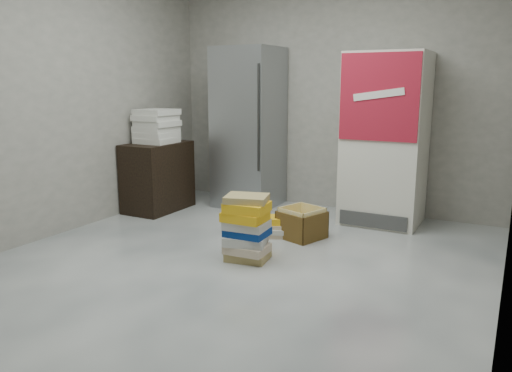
{
  "coord_description": "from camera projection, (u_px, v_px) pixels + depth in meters",
  "views": [
    {
      "loc": [
        2.02,
        -3.16,
        1.5
      ],
      "look_at": [
        -0.04,
        0.7,
        0.58
      ],
      "focal_mm": 35.0,
      "sensor_mm": 36.0,
      "label": 1
    }
  ],
  "objects": [
    {
      "name": "room_shell",
      "position": [
        215.0,
        39.0,
        3.6
      ],
      "size": [
        4.04,
        5.04,
        2.82
      ],
      "color": "#A49D93",
      "rests_on": "ground"
    },
    {
      "name": "bucket_lid",
      "position": [
        255.0,
        251.0,
        4.39
      ],
      "size": [
        0.32,
        0.32,
        0.08
      ],
      "primitive_type": "cylinder",
      "rotation": [
        0.0,
        0.0,
        0.12
      ],
      "color": "orange",
      "rests_on": "ground"
    },
    {
      "name": "ground",
      "position": [
        219.0,
        274.0,
        3.96
      ],
      "size": [
        5.0,
        5.0,
        0.0
      ],
      "primitive_type": "plane",
      "color": "silver",
      "rests_on": "ground"
    },
    {
      "name": "steel_fridge",
      "position": [
        249.0,
        128.0,
        6.02
      ],
      "size": [
        0.7,
        0.72,
        1.9
      ],
      "color": "#9FA2A7",
      "rests_on": "ground"
    },
    {
      "name": "wood_shelf",
      "position": [
        158.0,
        177.0,
        5.89
      ],
      "size": [
        0.5,
        0.8,
        0.8
      ],
      "primitive_type": "cube",
      "color": "black",
      "rests_on": "ground"
    },
    {
      "name": "supply_box_stack",
      "position": [
        156.0,
        126.0,
        5.77
      ],
      "size": [
        0.44,
        0.43,
        0.39
      ],
      "color": "silver",
      "rests_on": "wood_shelf"
    },
    {
      "name": "phonebook_stack_main",
      "position": [
        247.0,
        228.0,
        4.22
      ],
      "size": [
        0.41,
        0.36,
        0.57
      ],
      "rotation": [
        0.0,
        0.0,
        0.17
      ],
      "color": "#9E8A53",
      "rests_on": "ground"
    },
    {
      "name": "coke_cooler",
      "position": [
        385.0,
        139.0,
        5.27
      ],
      "size": [
        0.8,
        0.73,
        1.8
      ],
      "color": "silver",
      "rests_on": "ground"
    },
    {
      "name": "phonebook_stack_side",
      "position": [
        283.0,
        227.0,
        4.92
      ],
      "size": [
        0.38,
        0.35,
        0.19
      ],
      "rotation": [
        0.0,
        0.0,
        0.41
      ],
      "color": "#C4AD91",
      "rests_on": "ground"
    },
    {
      "name": "cardboard_box",
      "position": [
        302.0,
        225.0,
        4.87
      ],
      "size": [
        0.47,
        0.47,
        0.3
      ],
      "rotation": [
        0.0,
        0.0,
        -0.34
      ],
      "color": "yellow",
      "rests_on": "ground"
    }
  ]
}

